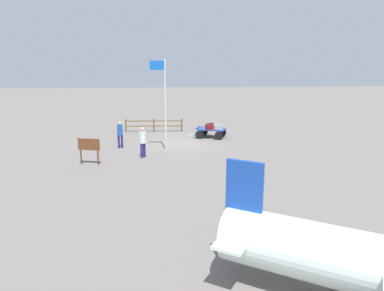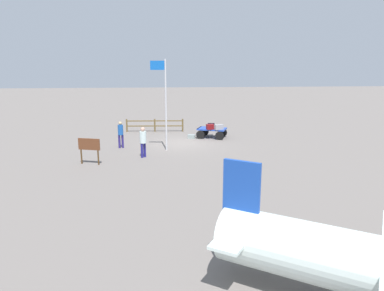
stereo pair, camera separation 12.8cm
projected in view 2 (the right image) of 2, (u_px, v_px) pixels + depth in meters
ground_plane at (183, 143)px, 23.80m from camera, size 120.00×120.00×0.00m
luggage_cart at (212, 131)px, 25.44m from camera, size 2.32×1.97×0.69m
suitcase_maroon at (219, 127)px, 24.78m from camera, size 0.66×0.46×0.35m
suitcase_grey at (210, 127)px, 24.91m from camera, size 0.55×0.46×0.35m
suitcase_tan at (211, 125)px, 25.97m from camera, size 0.51×0.32×0.25m
suitcase_olive at (191, 137)px, 25.27m from camera, size 0.57×0.45×0.27m
worker_lead at (143, 140)px, 19.90m from camera, size 0.52×0.52×1.73m
worker_trailing at (121, 133)px, 22.21m from camera, size 0.39×0.39×1.68m
flagpole at (164, 98)px, 21.09m from camera, size 0.93×0.14×5.45m
signboard at (89, 147)px, 18.52m from camera, size 1.16×0.41×1.38m
wooden_fence at (155, 124)px, 27.72m from camera, size 4.47×0.41×1.00m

